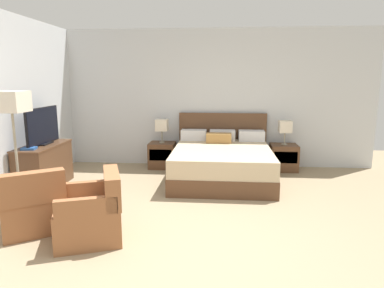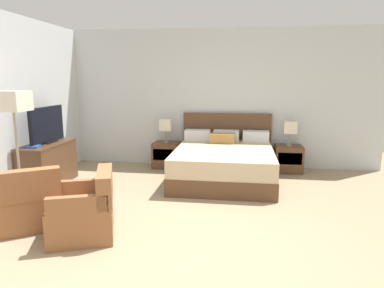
{
  "view_description": "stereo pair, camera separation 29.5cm",
  "coord_description": "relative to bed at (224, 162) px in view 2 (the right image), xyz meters",
  "views": [
    {
      "loc": [
        0.37,
        -3.29,
        1.77
      ],
      "look_at": [
        -0.1,
        2.0,
        0.75
      ],
      "focal_mm": 32.0,
      "sensor_mm": 36.0,
      "label": 1
    },
    {
      "loc": [
        0.66,
        -3.25,
        1.77
      ],
      "look_at": [
        -0.1,
        2.0,
        0.75
      ],
      "focal_mm": 32.0,
      "sensor_mm": 36.0,
      "label": 2
    }
  ],
  "objects": [
    {
      "name": "ground_plane",
      "position": [
        -0.38,
        -2.64,
        -0.32
      ],
      "size": [
        10.91,
        10.91,
        0.0
      ],
      "primitive_type": "plane",
      "color": "#998466"
    },
    {
      "name": "wall_back",
      "position": [
        -0.38,
        1.03,
        1.05
      ],
      "size": [
        6.75,
        0.06,
        2.74
      ],
      "primitive_type": "cube",
      "color": "silver",
      "rests_on": "ground"
    },
    {
      "name": "wall_left",
      "position": [
        -3.19,
        -1.12,
        1.05
      ],
      "size": [
        0.06,
        5.44,
        2.74
      ],
      "primitive_type": "cube",
      "color": "silver",
      "rests_on": "ground"
    },
    {
      "name": "bed",
      "position": [
        0.0,
        0.0,
        0.0
      ],
      "size": [
        1.75,
        2.04,
        1.09
      ],
      "color": "brown",
      "rests_on": "ground"
    },
    {
      "name": "nightstand_left",
      "position": [
        -1.2,
        0.71,
        -0.06
      ],
      "size": [
        0.51,
        0.46,
        0.51
      ],
      "color": "brown",
      "rests_on": "ground"
    },
    {
      "name": "nightstand_right",
      "position": [
        1.2,
        0.71,
        -0.06
      ],
      "size": [
        0.51,
        0.46,
        0.51
      ],
      "color": "brown",
      "rests_on": "ground"
    },
    {
      "name": "table_lamp_left",
      "position": [
        -1.2,
        0.71,
        0.54
      ],
      "size": [
        0.23,
        0.23,
        0.47
      ],
      "color": "gray",
      "rests_on": "nightstand_left"
    },
    {
      "name": "table_lamp_right",
      "position": [
        1.2,
        0.71,
        0.54
      ],
      "size": [
        0.23,
        0.23,
        0.47
      ],
      "color": "gray",
      "rests_on": "nightstand_right"
    },
    {
      "name": "dresser",
      "position": [
        -2.9,
        -0.73,
        0.05
      ],
      "size": [
        0.48,
        1.14,
        0.72
      ],
      "color": "brown",
      "rests_on": "ground"
    },
    {
      "name": "tv",
      "position": [
        -2.9,
        -0.68,
        0.69
      ],
      "size": [
        0.18,
        0.96,
        0.6
      ],
      "color": "black",
      "rests_on": "dresser"
    },
    {
      "name": "book_red_cover",
      "position": [
        -2.91,
        -1.11,
        0.42
      ],
      "size": [
        0.22,
        0.2,
        0.03
      ],
      "primitive_type": "cube",
      "rotation": [
        0.0,
        0.0,
        0.16
      ],
      "color": "#234C8E",
      "rests_on": "dresser"
    },
    {
      "name": "armchair_by_window",
      "position": [
        -2.21,
        -2.29,
        -0.03
      ],
      "size": [
        0.95,
        0.95,
        0.76
      ],
      "color": "#935B38",
      "rests_on": "ground"
    },
    {
      "name": "armchair_companion",
      "position": [
        -1.43,
        -2.46,
        -0.03
      ],
      "size": [
        0.88,
        0.88,
        0.76
      ],
      "color": "#935B38",
      "rests_on": "ground"
    },
    {
      "name": "floor_lamp",
      "position": [
        -2.7,
        -1.76,
        1.06
      ],
      "size": [
        0.36,
        0.36,
        1.61
      ],
      "color": "gray",
      "rests_on": "ground"
    }
  ]
}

